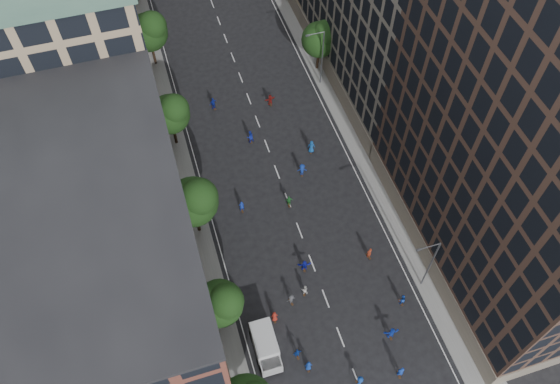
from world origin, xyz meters
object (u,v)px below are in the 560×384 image
(skater_0, at_px, (308,366))
(skater_2, at_px, (402,300))
(streetlamp_near, at_px, (429,263))
(streetlamp_far, at_px, (321,55))
(cargo_van, at_px, (266,346))
(skater_1, at_px, (401,372))

(skater_0, distance_m, skater_2, 12.38)
(streetlamp_near, bearing_deg, streetlamp_far, 90.00)
(cargo_van, bearing_deg, streetlamp_near, 7.31)
(streetlamp_far, distance_m, skater_2, 34.74)
(skater_0, bearing_deg, cargo_van, -30.74)
(cargo_van, xyz_separation_m, skater_1, (11.99, -6.22, -0.45))
(streetlamp_near, height_order, streetlamp_far, same)
(skater_1, bearing_deg, skater_0, -9.17)
(skater_0, xyz_separation_m, skater_2, (11.80, 3.73, 0.01))
(streetlamp_far, bearing_deg, skater_2, -94.70)
(streetlamp_near, relative_size, skater_2, 5.68)
(streetlamp_far, height_order, skater_1, streetlamp_far)
(streetlamp_far, height_order, skater_2, streetlamp_far)
(streetlamp_near, bearing_deg, cargo_van, -173.30)
(skater_0, bearing_deg, skater_1, 167.80)
(skater_1, height_order, skater_2, skater_1)
(cargo_van, xyz_separation_m, skater_0, (3.54, -2.94, -0.62))
(streetlamp_near, distance_m, cargo_van, 18.67)
(skater_1, bearing_deg, streetlamp_near, -114.42)
(streetlamp_far, xyz_separation_m, skater_0, (-14.62, -38.08, -4.38))
(streetlamp_near, bearing_deg, skater_1, -126.45)
(skater_1, distance_m, skater_2, 7.77)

